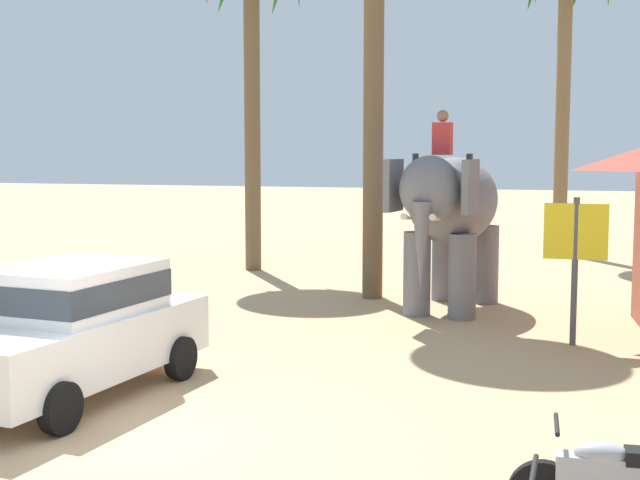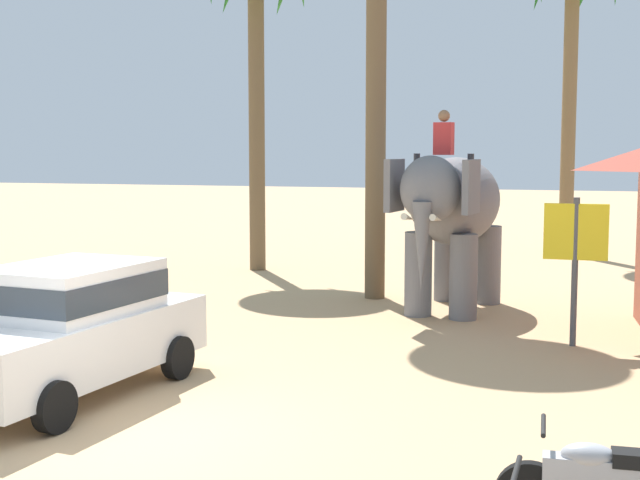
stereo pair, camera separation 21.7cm
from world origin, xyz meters
The scene contains 4 objects.
ground_plane centered at (0.00, 0.00, 0.00)m, with size 120.00×120.00×0.00m, color tan.
car_sedan_foreground centered at (-1.46, 1.28, 0.93)m, with size 2.20×4.26×1.70m.
elephant_with_mahout centered at (2.32, 8.61, 1.99)m, with size 2.02×3.97×3.88m.
signboard_yellow centered at (4.68, 6.18, 1.69)m, with size 1.00×0.10×2.40m.
Camera 1 is at (4.73, -8.49, 3.19)m, focal length 49.66 mm.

